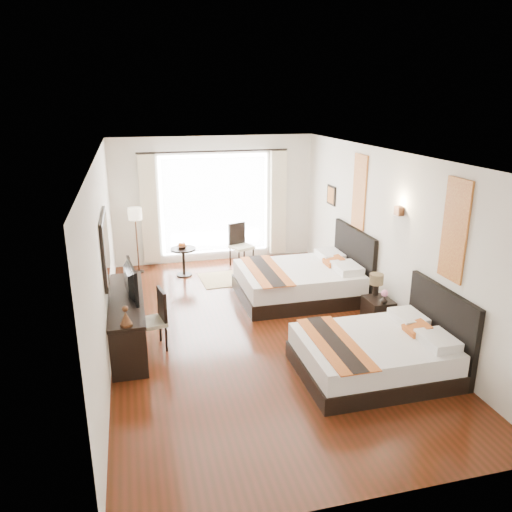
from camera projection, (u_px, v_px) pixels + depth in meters
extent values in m
cube|color=#3A1A0A|center=(256.00, 329.00, 8.10)|extent=(4.50, 7.50, 0.01)
cube|color=white|center=(256.00, 155.00, 7.25)|extent=(4.50, 7.50, 0.02)
cube|color=silver|center=(388.00, 237.00, 8.20)|extent=(0.01, 7.50, 2.80)
cube|color=silver|center=(104.00, 258.00, 7.15)|extent=(0.01, 7.50, 2.80)
cube|color=silver|center=(214.00, 200.00, 11.13)|extent=(4.50, 0.01, 2.80)
cube|color=silver|center=(365.00, 369.00, 4.22)|extent=(4.50, 0.01, 2.80)
cube|color=white|center=(215.00, 204.00, 11.15)|extent=(2.40, 0.02, 2.20)
cube|color=white|center=(215.00, 205.00, 11.09)|extent=(2.30, 0.02, 2.10)
cube|color=beige|center=(149.00, 210.00, 10.72)|extent=(0.35, 0.14, 2.35)
cube|color=beige|center=(278.00, 203.00, 11.40)|extent=(0.35, 0.14, 2.35)
cube|color=#983416|center=(455.00, 230.00, 6.46)|extent=(0.03, 0.50, 1.35)
cube|color=#983416|center=(359.00, 192.00, 9.06)|extent=(0.03, 0.50, 1.35)
cube|color=#462A19|center=(399.00, 211.00, 7.69)|extent=(0.10, 0.14, 0.14)
cube|color=black|center=(105.00, 247.00, 7.12)|extent=(0.04, 1.25, 0.95)
cube|color=white|center=(107.00, 247.00, 7.12)|extent=(0.01, 1.12, 0.82)
cube|color=black|center=(371.00, 365.00, 6.77)|extent=(1.95, 1.52, 0.24)
cube|color=silver|center=(372.00, 348.00, 6.69)|extent=(1.89, 1.48, 0.29)
cube|color=black|center=(441.00, 327.00, 6.87)|extent=(0.08, 1.52, 1.14)
cube|color=#9F4019|center=(335.00, 343.00, 6.51)|extent=(0.52, 1.58, 0.02)
cube|color=black|center=(297.00, 291.00, 9.35)|extent=(2.15, 1.68, 0.26)
cube|color=silver|center=(297.00, 276.00, 9.26)|extent=(2.09, 1.64, 0.32)
cube|color=black|center=(354.00, 261.00, 9.46)|extent=(0.08, 1.68, 1.26)
cube|color=#9F4019|center=(266.00, 270.00, 9.07)|extent=(0.58, 1.74, 0.02)
cube|color=black|center=(378.00, 312.00, 8.15)|extent=(0.40, 0.49, 0.47)
cylinder|color=black|center=(376.00, 289.00, 8.15)|extent=(0.10, 0.10, 0.19)
cylinder|color=#41331F|center=(376.00, 279.00, 8.09)|extent=(0.23, 0.23, 0.17)
imported|color=black|center=(384.00, 298.00, 7.87)|extent=(0.15, 0.15, 0.12)
cube|color=black|center=(128.00, 320.00, 7.53)|extent=(0.50, 2.20, 0.76)
imported|color=black|center=(126.00, 281.00, 7.33)|extent=(0.22, 0.90, 0.51)
cube|color=#C1B794|center=(151.00, 323.00, 7.35)|extent=(0.50, 0.50, 0.06)
cube|color=black|center=(162.00, 305.00, 7.35)|extent=(0.12, 0.40, 0.47)
cylinder|color=black|center=(139.00, 271.00, 10.72)|extent=(0.21, 0.21, 0.03)
cylinder|color=#462A19|center=(137.00, 244.00, 10.54)|extent=(0.03, 0.03, 1.20)
cylinder|color=beige|center=(135.00, 214.00, 10.33)|extent=(0.28, 0.28, 0.25)
cylinder|color=black|center=(184.00, 262.00, 10.43)|extent=(0.52, 0.52, 0.60)
imported|color=#4B301A|center=(182.00, 247.00, 10.33)|extent=(0.27, 0.27, 0.05)
cube|color=#C1B794|center=(242.00, 247.00, 10.98)|extent=(0.56, 0.56, 0.06)
cube|color=black|center=(237.00, 234.00, 11.06)|extent=(0.40, 0.18, 0.49)
cube|color=tan|center=(235.00, 278.00, 10.36)|extent=(1.43, 1.01, 0.01)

